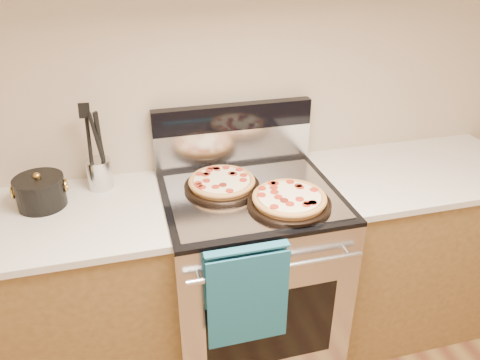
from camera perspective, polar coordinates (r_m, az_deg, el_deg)
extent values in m
plane|color=tan|center=(2.18, -1.18, 12.75)|extent=(4.00, 0.00, 4.00)
cube|color=#B7B7BC|center=(2.31, 1.17, -11.79)|extent=(0.76, 0.68, 0.90)
cube|color=black|center=(2.07, 3.82, -17.53)|extent=(0.56, 0.01, 0.40)
cube|color=black|center=(2.04, 1.29, -1.84)|extent=(0.76, 0.68, 0.02)
cube|color=silver|center=(2.26, -0.85, 4.16)|extent=(0.76, 0.06, 0.18)
cube|color=black|center=(2.21, -0.88, 7.72)|extent=(0.76, 0.06, 0.12)
cylinder|color=silver|center=(1.81, 4.58, -10.64)|extent=(0.70, 0.03, 0.03)
cube|color=gray|center=(2.01, 1.53, -1.94)|extent=(0.70, 0.55, 0.01)
cube|color=brown|center=(2.31, -21.26, -14.33)|extent=(1.00, 0.62, 0.88)
cube|color=beige|center=(2.05, -23.44, -4.80)|extent=(1.02, 0.64, 0.03)
cube|color=brown|center=(2.66, 19.68, -7.76)|extent=(1.00, 0.62, 0.88)
cube|color=beige|center=(2.44, 21.38, 0.97)|extent=(1.02, 0.64, 0.03)
cylinder|color=silver|center=(2.16, -16.73, 0.74)|extent=(0.13, 0.13, 0.14)
cylinder|color=black|center=(2.10, -23.11, -1.48)|extent=(0.20, 0.20, 0.12)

